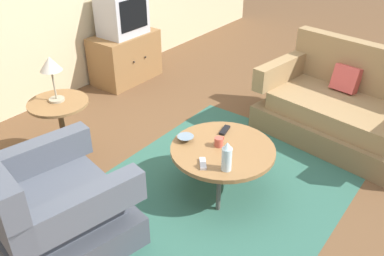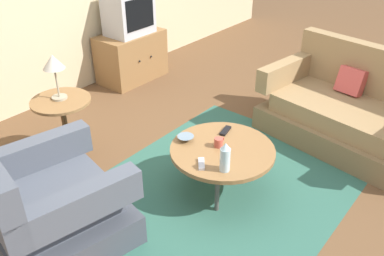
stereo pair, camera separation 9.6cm
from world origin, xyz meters
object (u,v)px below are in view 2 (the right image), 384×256
Objects in this scene: mug at (219,142)px; table_lamp at (54,65)px; side_table at (64,116)px; tv_remote_dark at (225,131)px; couch at (348,113)px; coffee_table at (222,151)px; tv_remote_silver at (201,164)px; tv_stand at (131,56)px; vase at (225,157)px; bowl at (186,138)px; television at (129,13)px; armchair at (50,208)px.

table_lamp is at bearing 110.05° from mug.
side_table is 3.82× the size of tv_remote_dark.
mug is (-1.44, 0.54, 0.15)m from couch.
tv_remote_silver is (-0.28, -0.01, 0.04)m from coffee_table.
vase is (-1.38, -2.44, 0.22)m from tv_stand.
mug is at bearing 79.74° from coffee_table.
tv_remote_dark is at bearing -113.45° from tv_stand.
couch is at bearing -27.68° from bowl.
coffee_table is 6.15× the size of bowl.
television is at bearing 60.46° from vase.
television reaches higher than tv_stand.
coffee_table is 0.99× the size of tv_stand.
tv_remote_silver is at bearing -80.92° from side_table.
tv_remote_dark is (0.23, 0.13, 0.04)m from coffee_table.
armchair is 1.26m from table_lamp.
tv_stand is at bearing 27.05° from table_lamp.
coffee_table is 1.60m from table_lamp.
tv_stand is 2.33m from tv_remote_dark.
couch is at bearing -83.90° from television.
television is at bearing 57.38° from bowl.
bowl is at bearing -70.19° from table_lamp.
television is 3.50× the size of tv_remote_dark.
television is 2.82m from vase.
tv_stand is (2.37, 1.67, 0.00)m from armchair.
coffee_table is (-1.45, 0.50, 0.09)m from couch.
armchair reaches higher than mug.
tv_stand reaches higher than tv_remote_silver.
tv_remote_silver is at bearing 69.36° from armchair.
side_table is at bearing -152.41° from tv_stand.
television is at bearing 26.76° from table_lamp.
table_lamp is 1.53m from tv_remote_silver.
couch is 3.02× the size of television.
armchair is 1.12m from tv_remote_silver.
tv_stand is at bearing 63.03° from coffee_table.
side_table is 1.50× the size of table_lamp.
television is (-0.29, 2.75, 0.57)m from couch.
bowl is (1.13, -0.29, 0.13)m from armchair.
armchair is 1.72× the size of side_table.
couch is 12.18× the size of bowl.
table_lamp is at bearing 109.81° from bowl.
vase reaches higher than tv_remote_dark.
tv_stand is (1.66, 0.87, -0.13)m from side_table.
television reaches higher than vase.
tv_remote_silver is at bearing 82.51° from couch.
coffee_table is 2.09× the size of table_lamp.
tv_remote_silver is at bearing 108.17° from vase.
table_lamp is (-1.94, 1.92, 0.62)m from couch.
tv_remote_silver is at bearing -170.37° from mug.
side_table is at bearing 54.29° from couch.
television is (0.00, -0.01, 0.56)m from tv_stand.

